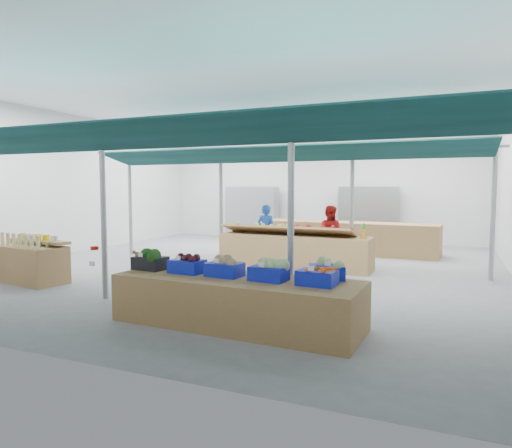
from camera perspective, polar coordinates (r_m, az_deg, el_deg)
The scene contains 24 objects.
floor at distance 11.52m, azimuth -1.08°, elevation -5.36°, with size 13.00×13.00×0.00m, color slate.
hall at distance 12.70m, azimuth 1.58°, elevation 7.54°, with size 13.00×13.00×13.00m.
pole_grid at distance 9.45m, azimuth -1.30°, elevation 3.51°, with size 10.00×4.60×3.00m.
awnings at distance 9.48m, azimuth -1.31°, elevation 9.37°, with size 9.50×7.08×0.30m.
back_shelving_left at distance 17.88m, azimuth -0.52°, elevation 1.40°, with size 2.00×0.50×2.00m, color #B23F33.
back_shelving_right at distance 16.60m, azimuth 13.87°, elevation 1.02°, with size 2.00×0.50×2.00m, color #B23F33.
bottle_shelf at distance 10.76m, azimuth -26.29°, elevation -4.26°, with size 1.83×1.29×1.05m.
veg_counter at distance 6.66m, azimuth -2.40°, elevation -9.65°, with size 3.59×1.20×0.70m, color olive.
fruit_counter at distance 11.40m, azimuth 4.85°, elevation -3.42°, with size 3.79×0.90×0.81m, color olive.
far_counter at distance 14.13m, azimuth 11.47°, elevation -1.68°, with size 5.25×1.05×0.94m, color olive.
crate_stack at distance 6.20m, azimuth 1.85°, elevation -11.20°, with size 0.50×0.35×0.60m, color #101EB2.
vendor_left at distance 12.79m, azimuth 1.30°, elevation -0.94°, with size 0.55×0.36×1.52m, color #18419C.
vendor_right at distance 12.24m, azimuth 9.14°, elevation -1.25°, with size 0.74×0.57×1.52m, color #A41614.
crate_broccoli at distance 7.39m, azimuth -13.09°, elevation -4.33°, with size 0.53×0.42×0.35m.
crate_beets at distance 6.99m, azimuth -8.59°, elevation -4.98°, with size 0.53×0.42×0.29m.
crate_celeriac at distance 6.65m, azimuth -3.94°, elevation -5.33°, with size 0.53×0.42×0.31m.
crate_cabbage at distance 6.34m, azimuth 1.59°, elevation -5.68°, with size 0.53×0.42×0.35m.
crate_carrots at distance 6.10m, azimuth 7.63°, elevation -6.57°, with size 0.53×0.42×0.29m.
sparrow at distance 7.39m, azimuth -14.67°, elevation -3.67°, with size 0.12×0.09×0.11m.
pole_ribbon at distance 7.09m, azimuth -19.56°, elevation -3.03°, with size 0.12×0.12×0.28m.
apple_heap_yellow at distance 11.59m, azimuth 0.52°, elevation -0.42°, with size 1.94×0.82×0.27m.
apple_heap_red at distance 11.01m, azimuth 8.46°, elevation -0.73°, with size 1.54×0.80×0.27m.
pineapple at distance 10.78m, azimuth 13.30°, elevation -0.83°, with size 0.14×0.14×0.39m.
crate_extra at distance 6.52m, azimuth 8.84°, elevation -5.55°, with size 0.58×0.48×0.32m.
Camera 1 is at (4.65, -10.35, 1.98)m, focal length 32.00 mm.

